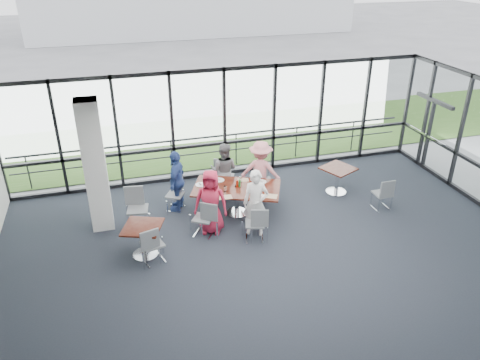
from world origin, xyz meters
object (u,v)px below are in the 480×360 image
object	(u,v)px
main_table	(237,191)
side_table_left	(143,231)
structural_column	(95,167)
chair_spare_lb	(138,209)
chair_main_nr	(255,224)
diner_far_right	(261,171)
chair_main_fl	(226,177)
chair_spare_la	(152,244)
diner_far_left	(224,170)
chair_spare_r	(382,194)
diner_end	(177,181)
chair_main_nl	(203,218)
diner_near_left	(211,202)
chair_main_end	(175,195)
side_table_right	(338,172)
diner_near_right	(256,203)
chair_main_fr	(264,181)

from	to	relation	value
main_table	side_table_left	size ratio (longest dim) A/B	2.37
structural_column	chair_spare_lb	world-z (taller)	structural_column
side_table_left	chair_main_nr	distance (m)	2.53
structural_column	diner_far_right	distance (m)	4.19
main_table	chair_main_fl	size ratio (longest dim) A/B	2.74
chair_spare_la	chair_main_nr	bearing A→B (deg)	-11.54
diner_far_left	main_table	bearing A→B (deg)	123.93
side_table_left	chair_spare_r	bearing A→B (deg)	3.41
diner_end	chair_spare_r	size ratio (longest dim) A/B	1.89
chair_main_nl	main_table	bearing A→B (deg)	67.95
diner_near_left	diner_far_right	world-z (taller)	diner_far_right
chair_main_end	chair_spare_la	distance (m)	2.25
chair_spare_r	side_table_right	bearing A→B (deg)	121.25
side_table_right	diner_far_right	xyz separation A→B (m)	(-2.15, 0.24, 0.21)
main_table	chair_spare_lb	xyz separation A→B (m)	(-2.46, 0.04, -0.15)
diner_near_left	diner_far_left	bearing A→B (deg)	88.28
main_table	diner_end	world-z (taller)	diner_end
chair_spare_lb	diner_near_right	bearing A→B (deg)	168.09
chair_spare_la	side_table_right	bearing A→B (deg)	2.56
chair_main_nr	chair_main_fl	xyz separation A→B (m)	(-0.04, 2.50, 0.01)
diner_near_left	chair_main_nl	distance (m)	0.43
chair_main_fr	chair_spare_r	distance (m)	3.13
diner_near_right	main_table	bearing A→B (deg)	123.71
chair_spare_r	chair_main_nl	bearing A→B (deg)	178.03
main_table	diner_end	size ratio (longest dim) A/B	1.50
side_table_left	diner_far_right	xyz separation A→B (m)	(3.26, 1.73, 0.21)
main_table	diner_end	distance (m)	1.55
structural_column	chair_main_end	world-z (taller)	structural_column
side_table_left	diner_near_right	xyz separation A→B (m)	(2.62, 0.16, 0.20)
diner_near_left	chair_main_fl	bearing A→B (deg)	88.40
diner_far_left	chair_main_end	xyz separation A→B (m)	(-1.39, -0.35, -0.35)
structural_column	diner_near_right	bearing A→B (deg)	-21.24
structural_column	diner_far_right	world-z (taller)	structural_column
structural_column	diner_far_left	bearing A→B (deg)	11.39
structural_column	chair_main_nr	size ratio (longest dim) A/B	3.68
diner_far_right	side_table_right	bearing A→B (deg)	-158.92
diner_end	chair_spare_r	world-z (taller)	diner_end
chair_main_end	diner_end	bearing A→B (deg)	139.92
diner_far_right	chair_spare_r	xyz separation A→B (m)	(2.86, -1.37, -0.40)
diner_end	chair_spare_lb	bearing A→B (deg)	-34.14
diner_near_right	chair_main_nr	size ratio (longest dim) A/B	1.88
chair_main_fl	chair_main_end	world-z (taller)	chair_main_fl
diner_far_left	chair_main_nl	bearing A→B (deg)	90.57
chair_main_fr	chair_spare_r	bearing A→B (deg)	160.53
chair_main_nl	chair_main_end	world-z (taller)	chair_main_nl
main_table	diner_far_left	bearing A→B (deg)	117.94
chair_main_nl	chair_main_fl	world-z (taller)	same
diner_end	chair_main_end	bearing A→B (deg)	-44.36
diner_near_right	chair_main_fl	xyz separation A→B (m)	(-0.14, 2.25, -0.37)
chair_spare_la	chair_spare_r	distance (m)	6.00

